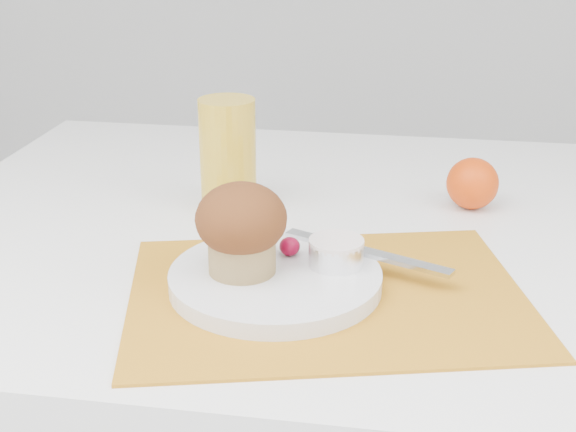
% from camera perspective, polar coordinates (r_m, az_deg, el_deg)
% --- Properties ---
extents(placemat, '(0.46, 0.38, 0.00)m').
position_cam_1_polar(placemat, '(0.82, 2.79, -5.61)').
color(placemat, '#C27B1A').
rests_on(placemat, table).
extents(plate, '(0.24, 0.24, 0.02)m').
position_cam_1_polar(plate, '(0.83, -0.91, -4.49)').
color(plate, silver).
rests_on(plate, placemat).
extents(ramekin, '(0.07, 0.07, 0.02)m').
position_cam_1_polar(ramekin, '(0.83, 3.44, -2.70)').
color(ramekin, white).
rests_on(ramekin, plate).
extents(cream, '(0.07, 0.07, 0.01)m').
position_cam_1_polar(cream, '(0.83, 3.46, -1.90)').
color(cream, silver).
rests_on(cream, ramekin).
extents(raspberry_near, '(0.02, 0.02, 0.02)m').
position_cam_1_polar(raspberry_near, '(0.85, 0.12, -2.17)').
color(raspberry_near, '#610219').
rests_on(raspberry_near, plate).
extents(raspberry_far, '(0.02, 0.02, 0.02)m').
position_cam_1_polar(raspberry_far, '(0.86, 2.68, -2.11)').
color(raspberry_far, '#58020F').
rests_on(raspberry_far, plate).
extents(butter_knife, '(0.19, 0.09, 0.00)m').
position_cam_1_polar(butter_knife, '(0.86, 5.57, -2.57)').
color(butter_knife, '#B7BBC1').
rests_on(butter_knife, plate).
extents(orange, '(0.07, 0.07, 0.07)m').
position_cam_1_polar(orange, '(1.06, 12.98, 2.27)').
color(orange, '#E34308').
rests_on(orange, table).
extents(juice_glass, '(0.07, 0.07, 0.14)m').
position_cam_1_polar(juice_glass, '(1.02, -4.30, 4.36)').
color(juice_glass, gold).
rests_on(juice_glass, table).
extents(muffin, '(0.09, 0.09, 0.09)m').
position_cam_1_polar(muffin, '(0.80, -3.34, -0.76)').
color(muffin, '#A0824D').
rests_on(muffin, plate).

